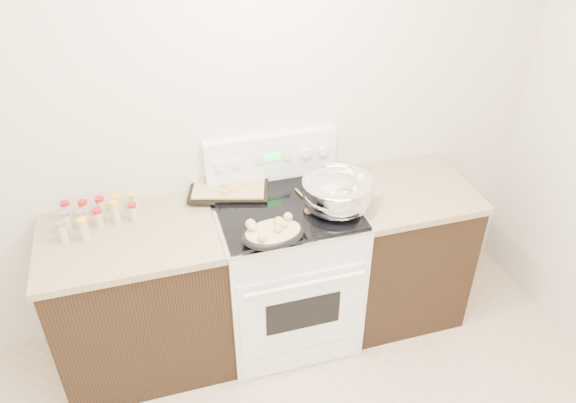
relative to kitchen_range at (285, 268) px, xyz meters
name	(u,v)px	position (x,y,z in m)	size (l,w,h in m)	color
room_shell	(309,287)	(-0.35, -1.42, 1.21)	(4.10, 3.60, 2.75)	beige
counter_left	(142,299)	(-0.83, 0.01, -0.03)	(0.93, 0.67, 0.92)	black
counter_right	(398,249)	(0.73, 0.01, -0.03)	(0.73, 0.67, 0.92)	black
kitchen_range	(285,268)	(0.00, 0.00, 0.00)	(0.78, 0.73, 1.22)	white
mixing_bowl	(337,194)	(0.26, -0.10, 0.54)	(0.46, 0.46, 0.22)	silver
roasting_pan	(273,233)	(-0.14, -0.28, 0.50)	(0.35, 0.26, 0.11)	black
baking_sheet	(229,187)	(-0.26, 0.23, 0.47)	(0.51, 0.42, 0.06)	black
wooden_spoon	(308,207)	(0.11, -0.07, 0.46)	(0.07, 0.25, 0.04)	#997246
blue_ladle	(357,208)	(0.34, -0.19, 0.49)	(0.25, 0.17, 0.10)	#8CBBD1
spice_jars	(94,215)	(-0.99, 0.14, 0.49)	(0.41, 0.24, 0.13)	#BFB28C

